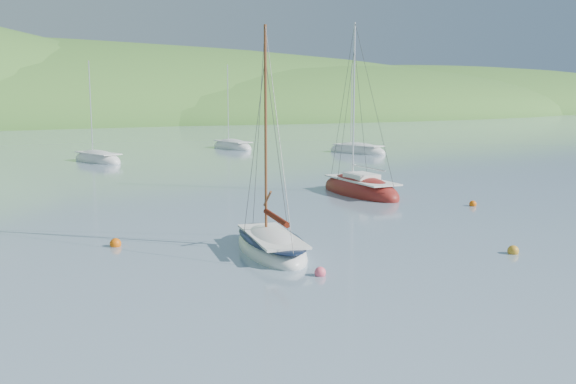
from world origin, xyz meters
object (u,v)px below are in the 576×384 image
sloop_red (360,191)px  distant_sloop_a (98,160)px  distant_sloop_d (357,151)px  distant_sloop_b (232,147)px  daysailer_white (271,246)px

sloop_red → distant_sloop_a: size_ratio=1.13×
distant_sloop_a → distant_sloop_d: (28.74, -5.08, 0.00)m
sloop_red → distant_sloop_b: size_ratio=1.09×
daysailer_white → sloop_red: bearing=54.0°
distant_sloop_b → distant_sloop_d: size_ratio=1.02×
distant_sloop_a → distant_sloop_b: 20.43m
distant_sloop_b → distant_sloop_a: bearing=-161.9°
distant_sloop_a → distant_sloop_d: size_ratio=0.98×
sloop_red → distant_sloop_a: 32.42m
distant_sloop_a → distant_sloop_d: 29.18m
sloop_red → distant_sloop_d: (18.78, 25.77, -0.04)m
distant_sloop_b → sloop_red: bearing=-107.6°
distant_sloop_a → distant_sloop_b: distant_sloop_b is taller
distant_sloop_a → sloop_red: bearing=-86.6°
daysailer_white → distant_sloop_b: distant_sloop_b is taller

